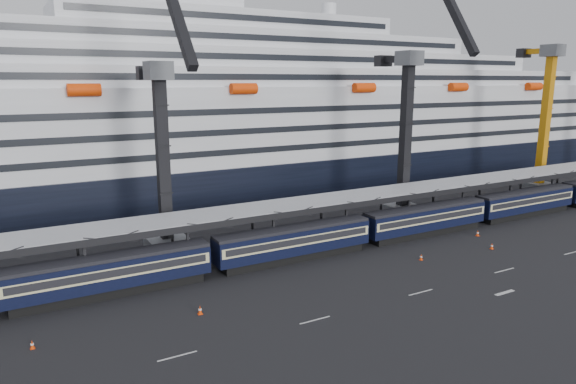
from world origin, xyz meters
The scene contains 13 objects.
ground centered at (0.00, 0.00, 0.00)m, with size 260.00×260.00×0.00m, color black.
lane_markings centered at (8.15, -5.23, 0.01)m, with size 111.00×4.27×0.02m.
train centered at (-4.65, 10.00, 2.20)m, with size 133.05×3.00×4.05m.
canopy centered at (0.00, 14.00, 5.25)m, with size 130.00×6.25×5.53m.
cruise_ship centered at (-1.08, 45.99, 12.34)m, with size 214.09×28.84×34.00m.
crane_dark_near centered at (-20.00, 18.59, 11.93)m, with size 4.50×17.75×35.08m.
crane_dark_mid centered at (15.00, 17.59, 13.36)m, with size 4.50×18.24×39.64m.
crane_yellow_near centered at (48.00, 18.47, 14.24)m, with size 4.50×20.12×40.16m.
traffic_cone_b centered at (-35.27, 2.45, 0.34)m, with size 0.35×0.35×0.70m.
traffic_cone_c centered at (-22.13, 1.87, 0.40)m, with size 0.41×0.41×0.82m.
traffic_cone_d centered at (4.52, 2.84, 0.36)m, with size 0.37×0.37×0.74m.
traffic_cone_e centered at (17.58, 6.16, 0.39)m, with size 0.40×0.40×0.79m.
traffic_cone_f centered at (14.75, 1.58, 0.38)m, with size 0.39×0.39×0.78m.
Camera 1 is at (-35.64, -38.06, 19.90)m, focal length 32.00 mm.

